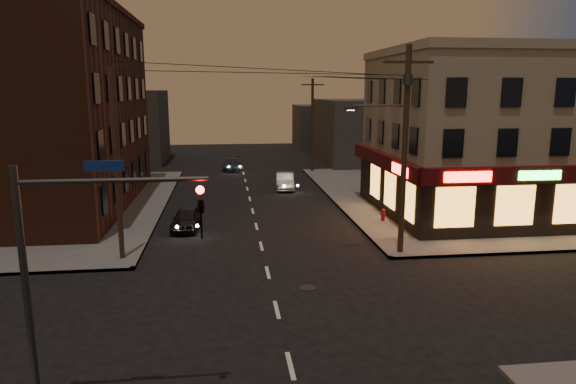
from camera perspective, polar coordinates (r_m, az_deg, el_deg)
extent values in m
plane|color=black|center=(19.70, -1.26, -12.95)|extent=(120.00, 120.00, 0.00)
cube|color=#514F4C|center=(42.61, 20.75, -0.27)|extent=(24.00, 28.00, 0.15)
cube|color=gray|center=(36.18, 22.53, 5.79)|extent=(15.00, 12.00, 10.00)
cube|color=gray|center=(36.14, 23.17, 14.09)|extent=(15.20, 12.20, 0.50)
cube|color=black|center=(31.65, 27.33, -1.35)|extent=(15.12, 0.25, 3.40)
cube|color=black|center=(33.61, 10.97, 0.40)|extent=(0.25, 12.12, 3.40)
cube|color=#3D090C|center=(31.10, 27.93, 1.78)|extent=(15.60, 0.50, 0.90)
cube|color=#3D090C|center=(33.23, 10.59, 3.44)|extent=(0.50, 12.60, 0.90)
cube|color=#FF140C|center=(28.16, 19.36, 1.59)|extent=(2.60, 0.06, 0.55)
cube|color=#26FF3F|center=(30.15, 26.19, 1.67)|extent=(2.40, 0.06, 0.50)
cube|color=#FF140C|center=(29.58, 12.31, 2.41)|extent=(0.06, 2.60, 0.55)
cube|color=#F89C36|center=(31.17, 26.58, -1.27)|extent=(12.40, 0.08, 2.20)
cube|color=#F89C36|center=(32.62, 11.27, 0.24)|extent=(0.08, 8.40, 2.20)
cube|color=#452216|center=(39.02, -26.36, 8.04)|extent=(12.00, 20.00, 13.00)
cube|color=#3F3D3A|center=(58.24, 8.73, 6.67)|extent=(10.00, 12.00, 7.00)
cube|color=#3F3D3A|center=(61.04, -17.78, 6.94)|extent=(9.00, 10.00, 8.00)
cube|color=#3F3D3A|center=(71.40, 4.11, 7.20)|extent=(8.00, 8.00, 6.00)
cylinder|color=#382619|center=(25.35, 12.82, 4.36)|extent=(0.28, 0.28, 10.00)
cube|color=#382619|center=(25.21, 13.25, 13.88)|extent=(2.40, 0.12, 0.12)
cylinder|color=#333538|center=(25.18, 13.17, 12.06)|extent=(0.44, 0.44, 0.50)
cylinder|color=#333538|center=(24.78, 10.18, 9.42)|extent=(2.60, 0.10, 0.10)
cube|color=#333538|center=(24.40, 6.99, 9.25)|extent=(0.60, 0.25, 0.18)
cube|color=#FFD88C|center=(24.41, 6.98, 9.01)|extent=(0.35, 0.15, 0.04)
cylinder|color=#382619|center=(50.72, 2.71, 7.41)|extent=(0.26, 0.26, 9.00)
cylinder|color=#382619|center=(25.11, -18.53, 2.84)|extent=(0.24, 0.24, 9.00)
cylinder|color=#333538|center=(14.05, -27.02, -10.37)|extent=(0.18, 0.18, 6.40)
cylinder|color=#333538|center=(12.71, -18.81, 1.21)|extent=(4.40, 0.12, 0.12)
imported|color=black|center=(12.55, -9.69, -0.79)|extent=(0.16, 0.20, 1.00)
sphere|color=#FF0C05|center=(12.39, -9.75, 0.23)|extent=(0.20, 0.20, 0.20)
cube|color=navy|center=(12.70, -19.79, 2.74)|extent=(0.90, 0.05, 0.25)
imported|color=black|center=(30.78, -11.22, -2.93)|extent=(1.84, 3.85, 1.27)
imported|color=gray|center=(42.39, -0.32, 1.23)|extent=(1.83, 4.19, 1.34)
imported|color=#1C2839|center=(52.80, -6.24, 3.09)|extent=(2.08, 4.26, 1.19)
cylinder|color=maroon|center=(32.15, 10.50, -2.62)|extent=(0.28, 0.28, 0.61)
sphere|color=maroon|center=(32.08, 10.53, -2.04)|extent=(0.24, 0.24, 0.24)
cylinder|color=maroon|center=(32.13, 10.51, -2.41)|extent=(0.35, 0.21, 0.12)
cylinder|color=maroon|center=(32.13, 10.51, -2.41)|extent=(0.21, 0.35, 0.12)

